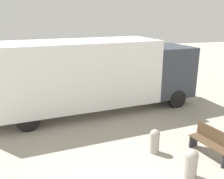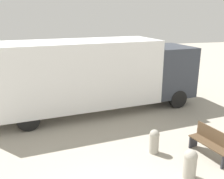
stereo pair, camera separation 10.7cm
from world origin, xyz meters
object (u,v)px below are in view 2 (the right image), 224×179
object	(u,v)px
delivery_truck	(92,73)
bollard_near_bench	(190,163)
park_bench	(211,142)
bollard_far_bench	(154,140)

from	to	relation	value
delivery_truck	bollard_near_bench	bearing A→B (deg)	-80.11
park_bench	bollard_far_bench	size ratio (longest dim) A/B	1.81
bollard_far_bench	bollard_near_bench	bearing A→B (deg)	-74.23
bollard_near_bench	bollard_far_bench	distance (m)	1.50
delivery_truck	park_bench	world-z (taller)	delivery_truck
delivery_truck	bollard_near_bench	xyz separation A→B (m)	(1.62, -5.60, -1.31)
delivery_truck	bollard_near_bench	world-z (taller)	delivery_truck
delivery_truck	bollard_far_bench	distance (m)	4.53
bollard_near_bench	bollard_far_bench	size ratio (longest dim) A/B	1.05
delivery_truck	bollard_far_bench	xyz separation A→B (m)	(1.21, -4.15, -1.33)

